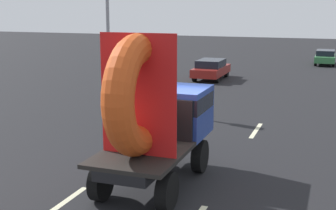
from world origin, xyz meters
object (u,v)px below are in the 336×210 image
traffic_light (108,20)px  oncoming_car (325,57)px  flatbed_truck (156,113)px  distant_sedan (211,69)px

traffic_light → oncoming_car: bearing=65.0°
flatbed_truck → distant_sedan: bearing=100.3°
oncoming_car → traffic_light: bearing=-115.0°
distant_sedan → traffic_light: 10.12m
distant_sedan → oncoming_car: size_ratio=1.10×
distant_sedan → oncoming_car: bearing=57.8°
flatbed_truck → distant_sedan: flatbed_truck is taller
flatbed_truck → oncoming_car: flatbed_truck is taller
flatbed_truck → traffic_light: traffic_light is taller
oncoming_car → distant_sedan: bearing=-122.2°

